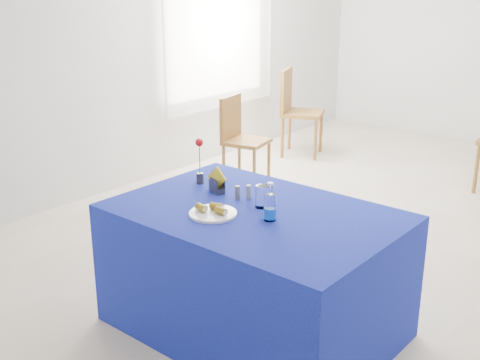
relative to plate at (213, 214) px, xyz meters
name	(u,v)px	position (x,y,z in m)	size (l,w,h in m)	color
floor	(372,230)	(-0.03, 2.01, -0.77)	(7.00, 7.00, 0.00)	beige
room_shell	(389,15)	(-0.03, 2.01, 0.98)	(7.00, 7.00, 7.00)	silver
window_pane	(217,23)	(-2.50, 2.81, 0.78)	(0.04, 1.50, 1.60)	white
curtain	(221,23)	(-2.43, 2.81, 0.78)	(0.04, 1.75, 1.85)	white
plate	(213,214)	(0.00, 0.00, 0.00)	(0.27, 0.27, 0.01)	white
drinking_glass	(262,197)	(0.14, 0.27, 0.06)	(0.08, 0.08, 0.13)	white
salt_shaker	(249,192)	(-0.01, 0.33, 0.04)	(0.03, 0.03, 0.09)	gray
pepper_shaker	(238,193)	(-0.06, 0.28, 0.04)	(0.03, 0.03, 0.09)	slate
blue_table	(254,271)	(0.14, 0.20, -0.39)	(1.60, 1.10, 0.76)	navy
water_bottle	(270,208)	(0.29, 0.14, 0.06)	(0.07, 0.07, 0.21)	white
napkin_holder	(217,184)	(-0.24, 0.30, 0.04)	(0.15, 0.10, 0.16)	#36363B
rose_vase	(200,162)	(-0.43, 0.35, 0.14)	(0.05, 0.05, 0.30)	#25252A
chair_win_a	(239,134)	(-1.70, 2.25, -0.25)	(0.48, 0.48, 0.90)	#95622B
chair_win_b	(295,106)	(-1.88, 3.49, -0.18)	(0.60, 0.60, 1.02)	#95622B
banana_pieces	(213,208)	(-0.01, 0.01, 0.03)	(0.19, 0.12, 0.04)	gold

